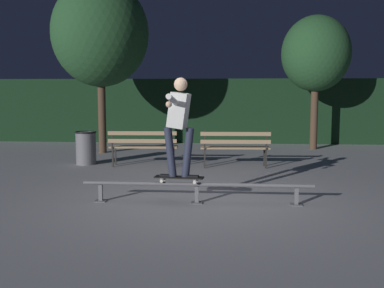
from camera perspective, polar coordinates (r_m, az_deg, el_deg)
ground_plane at (r=7.45m, az=0.67°, el=-7.12°), size 90.00×90.00×0.00m
hedge_backdrop at (r=16.18m, az=2.86°, el=4.18°), size 24.00×1.20×2.19m
grind_rail at (r=7.28m, az=0.60°, el=-5.41°), size 3.66×0.18×0.33m
skateboard at (r=7.27m, az=-1.62°, el=-4.20°), size 0.80×0.28×0.09m
skateboarder at (r=7.16m, az=-1.62°, el=3.18°), size 0.63×1.40×1.56m
park_bench_leftmost at (r=10.81m, az=-6.10°, el=0.01°), size 1.62×0.49×0.88m
park_bench_left_center at (r=10.62m, az=5.38°, el=-0.09°), size 1.62×0.49×0.88m
tree_far_left at (r=13.50m, az=-11.33°, el=13.29°), size 2.72×2.72×4.88m
tree_far_right at (r=14.51m, az=15.15°, el=10.73°), size 2.06×2.06×4.03m
trash_can at (r=11.40m, az=-13.05°, el=-0.41°), size 0.52×0.52×0.80m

